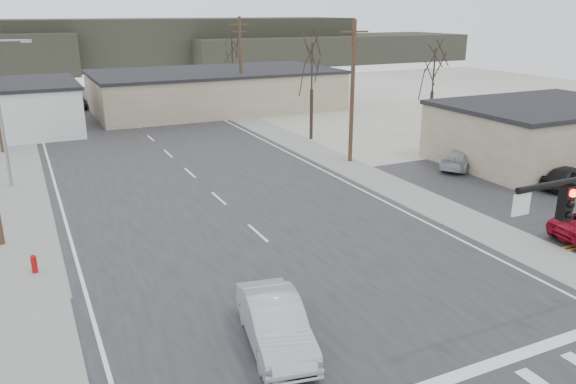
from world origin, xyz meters
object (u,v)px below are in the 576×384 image
fire_hydrant (34,264)px  car_parked_silver (461,159)px  car_far_a (121,98)px  car_far_b (79,102)px  sedan_crossing (275,323)px  car_parked_dark_a (569,177)px

fire_hydrant → car_parked_silver: car_parked_silver is taller
fire_hydrant → car_far_a: (11.06, 43.33, 0.43)m
car_far_a → car_far_b: size_ratio=1.44×
car_far_b → car_parked_silver: 43.44m
sedan_crossing → car_far_b: bearing=101.1°
car_far_b → car_parked_dark_a: 50.50m
fire_hydrant → car_parked_dark_a: bearing=-2.9°
car_far_b → car_parked_dark_a: bearing=-55.9°
sedan_crossing → car_far_b: 52.17m
car_far_a → sedan_crossing: bearing=63.2°
fire_hydrant → sedan_crossing: bearing=-53.2°
sedan_crossing → car_parked_silver: sedan_crossing is taller
car_far_b → car_parked_silver: (21.26, -37.88, -0.03)m
car_parked_dark_a → car_parked_silver: bearing=13.5°
fire_hydrant → car_far_a: 44.72m
sedan_crossing → car_far_a: car_far_a is taller
car_far_b → car_parked_silver: size_ratio=0.87×
sedan_crossing → car_parked_silver: (20.70, 14.29, -0.17)m
car_far_a → car_parked_dark_a: size_ratio=1.35×
sedan_crossing → car_parked_silver: size_ratio=1.09×
car_parked_dark_a → car_parked_silver: (-2.80, 6.52, -0.07)m
sedan_crossing → car_far_b: (-0.56, 52.16, -0.14)m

